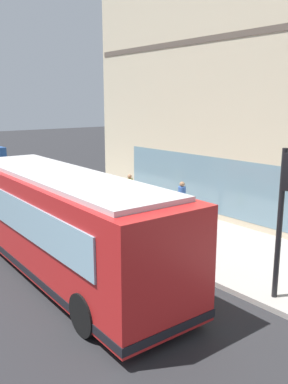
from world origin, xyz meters
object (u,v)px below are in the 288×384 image
Objects in this scene: pedestrian_by_light_pole at (182,198)px; pedestrian_near_building_entrance at (130,188)px; city_bus_nearside at (62,223)px; fire_hydrant at (159,218)px; traffic_light_near_corner at (286,196)px.

pedestrian_by_light_pole reaches higher than pedestrian_near_building_entrance.
city_bus_nearside is 13.68× the size of fire_hydrant.
traffic_light_near_corner is 2.45× the size of pedestrian_near_building_entrance.
pedestrian_near_building_entrance is (2.65, 9.82, -1.79)m from traffic_light_near_corner.
traffic_light_near_corner is at bearing -57.80° from city_bus_nearside.
city_bus_nearside is at bearing 122.20° from traffic_light_near_corner.
traffic_light_near_corner is 7.49m from pedestrian_by_light_pole.
traffic_light_near_corner reaches higher than pedestrian_by_light_pole.
pedestrian_by_light_pole reaches higher than fire_hydrant.
city_bus_nearside reaches higher than pedestrian_near_building_entrance.
city_bus_nearside reaches higher than fire_hydrant.
city_bus_nearside is 5.21m from fire_hydrant.
pedestrian_by_light_pole is 1.06× the size of pedestrian_near_building_entrance.
fire_hydrant is 0.44× the size of pedestrian_by_light_pole.
traffic_light_near_corner is 2.31× the size of pedestrian_by_light_pole.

